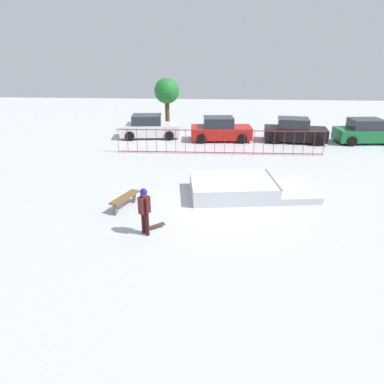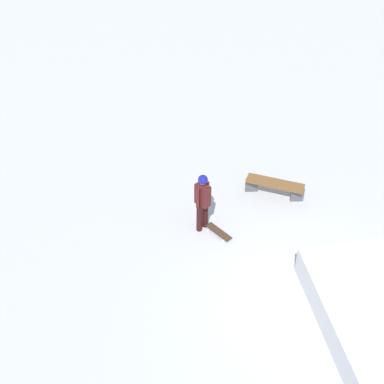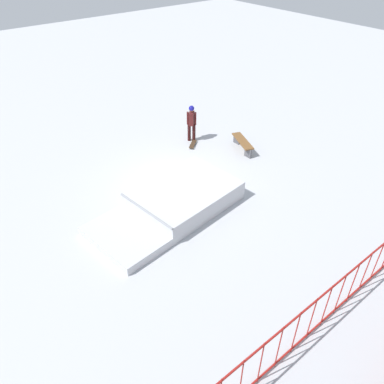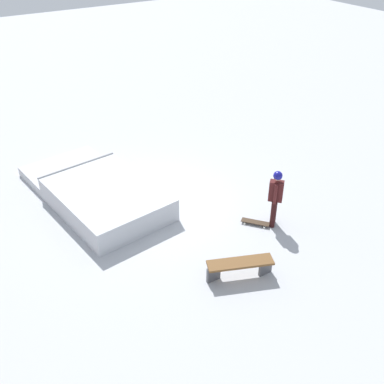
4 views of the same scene
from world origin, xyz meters
TOP-DOWN VIEW (x-y plane):
  - ground_plane at (0.00, 0.00)m, footprint 60.00×60.00m
  - skate_ramp at (0.97, 1.37)m, footprint 5.67×3.23m
  - skater at (-2.70, -2.34)m, footprint 0.43×0.42m
  - skateboard at (-2.44, -1.92)m, footprint 0.75×0.66m
  - perimeter_fence at (0.00, 7.48)m, footprint 12.35×0.16m
  - park_bench at (-3.92, -0.24)m, footprint 0.97×1.63m
  - parked_car_white at (-4.90, 11.26)m, footprint 4.25×2.25m
  - parked_car_red at (0.09, 10.76)m, footprint 4.20×2.13m
  - parked_car_black at (5.08, 10.69)m, footprint 4.28×2.31m
  - parked_car_green at (9.84, 10.76)m, footprint 4.24×2.21m
  - distant_tree at (-3.96, 14.01)m, footprint 1.88×1.88m

SIDE VIEW (x-z plane):
  - ground_plane at x=0.00m, z-range 0.00..0.00m
  - skateboard at x=-2.44m, z-range 0.03..0.12m
  - skate_ramp at x=0.97m, z-range -0.05..0.69m
  - park_bench at x=-3.92m, z-range 0.12..0.60m
  - parked_car_white at x=-4.90m, z-range -0.08..1.52m
  - parked_car_red at x=0.09m, z-range -0.08..1.52m
  - parked_car_black at x=5.08m, z-range -0.08..1.52m
  - parked_car_green at x=9.84m, z-range -0.08..1.52m
  - perimeter_fence at x=0.00m, z-range 0.02..1.52m
  - skater at x=-2.70m, z-range 0.14..1.87m
  - distant_tree at x=-3.96m, z-range 0.91..4.73m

